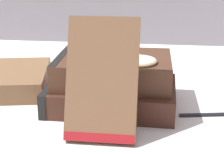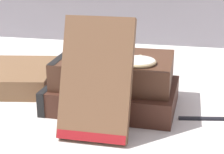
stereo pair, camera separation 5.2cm
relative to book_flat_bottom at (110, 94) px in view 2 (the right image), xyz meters
name	(u,v)px [view 2 (the right image)]	position (x,y,z in m)	size (l,w,h in m)	color
ground_plane	(88,104)	(-0.04, 0.00, -0.02)	(3.00, 3.00, 0.00)	silver
book_flat_bottom	(110,94)	(0.00, 0.00, 0.00)	(0.21, 0.14, 0.04)	#422319
book_flat_top	(112,70)	(0.00, 0.01, 0.04)	(0.18, 0.14, 0.04)	#4C2D1E
book_leaning_front	(96,83)	(0.00, -0.10, 0.06)	(0.10, 0.07, 0.16)	brown
pocket_watch	(138,62)	(0.05, -0.02, 0.06)	(0.06, 0.06, 0.01)	silver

